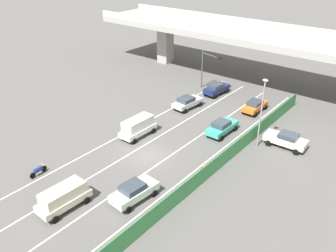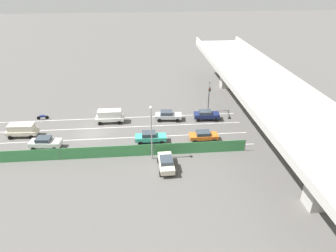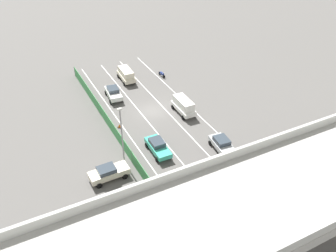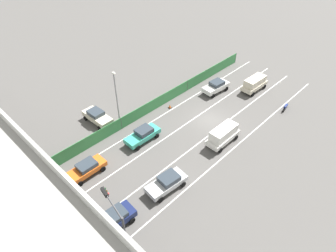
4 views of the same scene
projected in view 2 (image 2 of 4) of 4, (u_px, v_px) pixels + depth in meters
The scene contains 19 objects.
ground_plane at pixel (92, 134), 47.49m from camera, with size 300.00×300.00×0.00m, color #565451.
lane_line_left_edge at pixel (114, 118), 52.46m from camera, with size 0.14×42.00×0.01m, color silver.
lane_line_mid_left at pixel (113, 128), 49.31m from camera, with size 0.14×42.00×0.01m, color silver.
lane_line_mid_right at pixel (111, 138), 46.16m from camera, with size 0.14×42.00×0.01m, color silver.
lane_line_right_edge at pixel (109, 151), 43.01m from camera, with size 0.14×42.00×0.01m, color silver.
elevated_overpass at pixel (261, 86), 46.41m from camera, with size 58.62×9.81×8.68m.
green_fence at pixel (108, 152), 41.11m from camera, with size 0.10×38.10×1.74m.
car_van_white at pixel (110, 116), 50.40m from camera, with size 2.05×4.61×2.21m.
car_taxi_orange at pixel (203, 135), 45.18m from camera, with size 1.95×4.23×1.53m.
car_sedan_white at pixel (45, 142), 43.25m from camera, with size 2.31×4.48×1.70m.
car_sedan_navy at pixel (206, 115), 51.52m from camera, with size 2.23×4.35×1.63m.
car_sedan_silver at pixel (168, 115), 51.43m from camera, with size 2.39×4.57×1.60m.
car_van_cream at pixel (22, 130), 46.18m from camera, with size 2.18×4.60×2.05m.
car_taxi_teal at pixel (150, 137), 44.74m from camera, with size 2.04×4.56×1.65m.
motorcycle at pixel (43, 117), 51.83m from camera, with size 0.60×1.95×0.93m.
parked_sedan_cream at pixel (166, 163), 38.74m from camera, with size 4.50×2.09×1.67m.
traffic_light at pixel (209, 93), 51.97m from camera, with size 3.61×1.01×5.64m.
street_lamp at pixel (151, 128), 39.12m from camera, with size 0.60×0.36×7.70m.
traffic_cone at pixel (100, 151), 42.39m from camera, with size 0.47×0.47×0.57m.
Camera 2 is at (42.58, 7.93, 22.80)m, focal length 32.65 mm.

